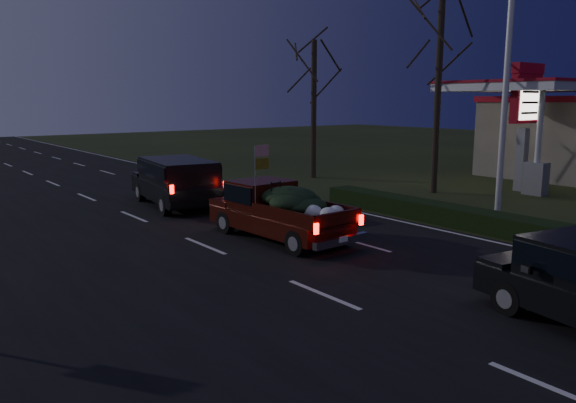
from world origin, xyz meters
TOP-DOWN VIEW (x-y plane):
  - ground at (0.00, 0.00)m, footprint 120.00×120.00m
  - road_asphalt at (0.00, 0.00)m, footprint 14.00×120.00m
  - hedge_row at (7.80, 3.00)m, footprint 1.00×10.00m
  - light_pole at (9.50, 2.00)m, footprint 0.50×0.90m
  - gas_price_pylon at (16.00, 4.99)m, footprint 2.00×0.41m
  - gas_canopy at (18.00, 6.00)m, footprint 7.10×6.10m
  - bare_tree_mid at (12.50, 7.00)m, footprint 3.60×3.60m
  - bare_tree_far at (11.50, 14.00)m, footprint 3.60×3.60m
  - pickup_truck at (2.14, 4.43)m, footprint 2.02×4.80m
  - lead_suv at (2.12, 10.87)m, footprint 2.86×5.37m

SIDE VIEW (x-z plane):
  - ground at x=0.00m, z-range 0.00..0.00m
  - road_asphalt at x=0.00m, z-range 0.00..0.02m
  - hedge_row at x=7.80m, z-range 0.00..0.60m
  - pickup_truck at x=2.14m, z-range -0.31..2.16m
  - lead_suv at x=2.12m, z-range 0.38..1.85m
  - gas_price_pylon at x=16.00m, z-range 0.98..6.56m
  - gas_canopy at x=18.00m, z-range 1.91..6.79m
  - bare_tree_far at x=11.50m, z-range 1.73..8.73m
  - light_pole at x=9.50m, z-range 0.90..10.06m
  - bare_tree_mid at x=12.50m, z-range 2.10..10.60m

